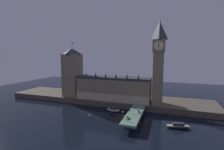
{
  "coord_description": "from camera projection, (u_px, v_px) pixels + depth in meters",
  "views": [
    {
      "loc": [
        64.85,
        -123.83,
        49.55
      ],
      "look_at": [
        14.41,
        20.0,
        31.66
      ],
      "focal_mm": 26.0,
      "sensor_mm": 36.0,
      "label": 1
    }
  ],
  "objects": [
    {
      "name": "victoria_tower",
      "position": [
        72.0,
        72.0,
        179.32
      ],
      "size": [
        17.48,
        17.48,
        58.68
      ],
      "color": "#7F7056",
      "rests_on": "embankment"
    },
    {
      "name": "street_lamp_far",
      "position": [
        132.0,
        102.0,
        139.18
      ],
      "size": [
        1.34,
        0.6,
        6.66
      ],
      "color": "#2D3333",
      "rests_on": "bridge"
    },
    {
      "name": "ground_plane",
      "position": [
        89.0,
        112.0,
        143.14
      ],
      "size": [
        400.0,
        400.0,
        0.0
      ],
      "primitive_type": "plane",
      "color": "black"
    },
    {
      "name": "pedestrian_near_rail",
      "position": [
        124.0,
        117.0,
        113.85
      ],
      "size": [
        0.38,
        0.38,
        1.63
      ],
      "color": "black",
      "rests_on": "bridge"
    },
    {
      "name": "embankment",
      "position": [
        105.0,
        99.0,
        179.38
      ],
      "size": [
        220.0,
        42.0,
        5.37
      ],
      "color": "#4C4438",
      "rests_on": "ground_plane"
    },
    {
      "name": "car_southbound_trail",
      "position": [
        138.0,
        112.0,
        126.27
      ],
      "size": [
        2.02,
        4.37,
        1.32
      ],
      "color": "white",
      "rests_on": "bridge"
    },
    {
      "name": "parliament_hall",
      "position": [
        113.0,
        88.0,
        165.69
      ],
      "size": [
        74.66,
        20.38,
        27.95
      ],
      "color": "#7F7056",
      "rests_on": "embankment"
    },
    {
      "name": "clock_tower",
      "position": [
        159.0,
        60.0,
        143.64
      ],
      "size": [
        10.89,
        11.0,
        76.05
      ],
      "color": "#7F7056",
      "rests_on": "embankment"
    },
    {
      "name": "bridge",
      "position": [
        134.0,
        116.0,
        124.38
      ],
      "size": [
        11.02,
        46.0,
        5.91
      ],
      "color": "slate",
      "rests_on": "ground_plane"
    },
    {
      "name": "car_northbound_trail",
      "position": [
        128.0,
        118.0,
        113.28
      ],
      "size": [
        1.84,
        4.36,
        1.37
      ],
      "color": "yellow",
      "rests_on": "bridge"
    },
    {
      "name": "pedestrian_far_rail",
      "position": [
        130.0,
        108.0,
        132.59
      ],
      "size": [
        0.38,
        0.38,
        1.86
      ],
      "color": "black",
      "rests_on": "bridge"
    },
    {
      "name": "boat_downstream",
      "position": [
        178.0,
        126.0,
        111.58
      ],
      "size": [
        16.83,
        7.48,
        3.88
      ],
      "color": "#28282D",
      "rests_on": "ground_plane"
    },
    {
      "name": "boat_upstream",
      "position": [
        113.0,
        110.0,
        145.87
      ],
      "size": [
        13.11,
        6.23,
        4.21
      ],
      "color": "#B2A893",
      "rests_on": "ground_plane"
    },
    {
      "name": "pedestrian_mid_walk",
      "position": [
        140.0,
        114.0,
        119.69
      ],
      "size": [
        0.38,
        0.38,
        1.65
      ],
      "color": "black",
      "rests_on": "bridge"
    },
    {
      "name": "street_lamp_near",
      "position": [
        123.0,
        114.0,
        111.63
      ],
      "size": [
        1.34,
        0.6,
        6.05
      ],
      "color": "#2D3333",
      "rests_on": "bridge"
    }
  ]
}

